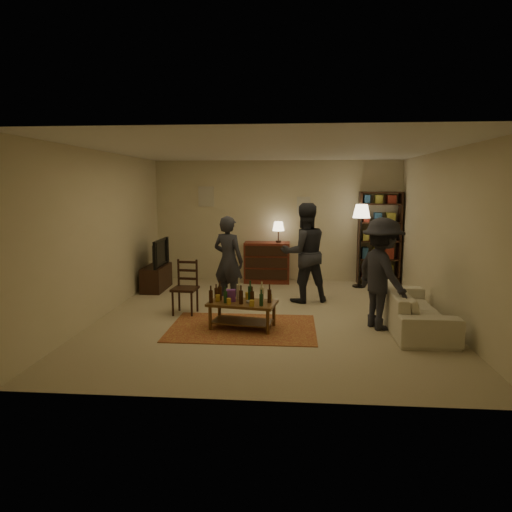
# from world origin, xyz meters

# --- Properties ---
(floor) EXTENTS (6.00, 6.00, 0.00)m
(floor) POSITION_xyz_m (0.00, 0.00, 0.00)
(floor) COLOR #C6B793
(floor) RESTS_ON ground
(room_shell) EXTENTS (6.00, 6.00, 6.00)m
(room_shell) POSITION_xyz_m (-0.65, 2.98, 1.81)
(room_shell) COLOR beige
(room_shell) RESTS_ON ground
(rug) EXTENTS (2.20, 1.50, 0.01)m
(rug) POSITION_xyz_m (-0.38, -0.66, 0.01)
(rug) COLOR maroon
(rug) RESTS_ON ground
(coffee_table) EXTENTS (1.08, 0.71, 0.75)m
(coffee_table) POSITION_xyz_m (-0.39, -0.66, 0.38)
(coffee_table) COLOR brown
(coffee_table) RESTS_ON ground
(dining_chair) EXTENTS (0.43, 0.43, 0.92)m
(dining_chair) POSITION_xyz_m (-1.42, 0.11, 0.48)
(dining_chair) COLOR black
(dining_chair) RESTS_ON ground
(tv_stand) EXTENTS (0.40, 1.00, 1.06)m
(tv_stand) POSITION_xyz_m (-2.44, 1.80, 0.38)
(tv_stand) COLOR black
(tv_stand) RESTS_ON ground
(dresser) EXTENTS (1.00, 0.50, 1.36)m
(dresser) POSITION_xyz_m (-0.19, 2.71, 0.48)
(dresser) COLOR brown
(dresser) RESTS_ON ground
(bookshelf) EXTENTS (0.90, 0.34, 2.02)m
(bookshelf) POSITION_xyz_m (2.25, 2.78, 1.03)
(bookshelf) COLOR black
(bookshelf) RESTS_ON ground
(floor_lamp) EXTENTS (0.36, 0.36, 1.76)m
(floor_lamp) POSITION_xyz_m (1.79, 2.39, 1.49)
(floor_lamp) COLOR black
(floor_lamp) RESTS_ON ground
(sofa) EXTENTS (0.81, 2.08, 0.61)m
(sofa) POSITION_xyz_m (2.20, -0.40, 0.30)
(sofa) COLOR beige
(sofa) RESTS_ON ground
(person_left) EXTENTS (0.70, 0.60, 1.61)m
(person_left) POSITION_xyz_m (-0.78, 0.72, 0.81)
(person_left) COLOR #282830
(person_left) RESTS_ON ground
(person_right) EXTENTS (1.07, 0.95, 1.83)m
(person_right) POSITION_xyz_m (0.58, 1.06, 0.92)
(person_right) COLOR #27282F
(person_right) RESTS_ON ground
(person_by_sofa) EXTENTS (1.00, 1.24, 1.68)m
(person_by_sofa) POSITION_xyz_m (1.70, -0.48, 0.84)
(person_by_sofa) COLOR #23232A
(person_by_sofa) RESTS_ON ground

